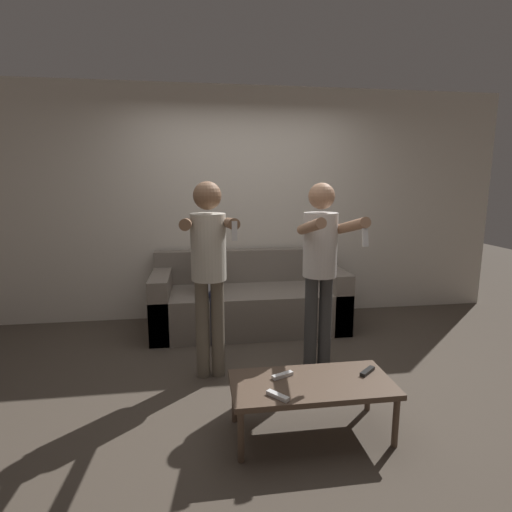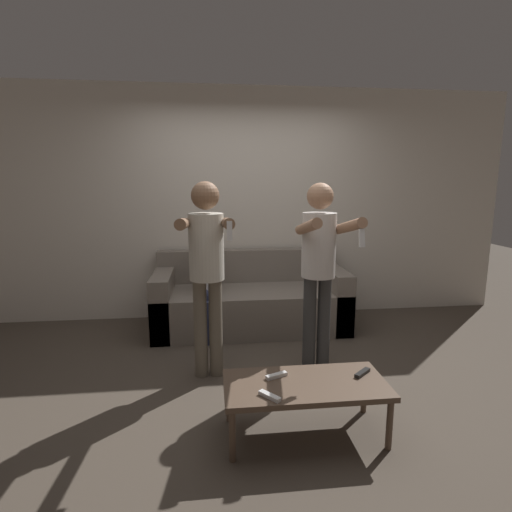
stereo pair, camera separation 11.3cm
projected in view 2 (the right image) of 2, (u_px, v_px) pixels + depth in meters
ground_plane at (263, 375)px, 3.40m from camera, size 14.00×14.00×0.00m
wall_back at (245, 205)px, 4.76m from camera, size 6.40×0.06×2.70m
couch at (250, 302)px, 4.49m from camera, size 2.10×0.88×0.83m
person_standing_left at (207, 259)px, 3.20m from camera, size 0.40×0.71×1.63m
person_standing_right at (319, 258)px, 3.30m from camera, size 0.40×0.69×1.61m
person_seated at (209, 275)px, 4.17m from camera, size 0.27×0.51×1.20m
coffee_table at (305, 388)px, 2.55m from camera, size 1.04×0.49×0.36m
remote_near at (270, 396)px, 2.35m from camera, size 0.13×0.14×0.02m
remote_mid at (362, 373)px, 2.64m from camera, size 0.14×0.12×0.02m
remote_far at (276, 376)px, 2.60m from camera, size 0.15×0.09×0.02m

